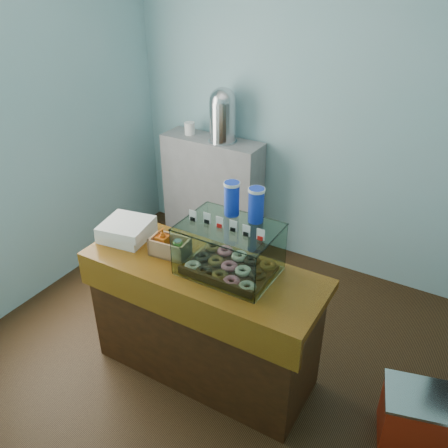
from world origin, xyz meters
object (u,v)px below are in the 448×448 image
Objects in this scene: counter at (204,320)px; coffee_urn at (223,114)px; red_cooler at (418,418)px; display_case at (232,246)px.

counter is 3.18× the size of coffee_urn.
red_cooler is (1.42, 0.16, -0.26)m from counter.
display_case is 1.78m from coffee_urn.
coffee_urn is (-0.77, 1.57, 0.91)m from counter.
coffee_urn is at bearing 116.32° from counter.
coffee_urn is at bearing 122.60° from display_case.
coffee_urn reaches higher than red_cooler.
counter is 1.97m from coffee_urn.
display_case is (0.17, 0.08, 0.61)m from counter.
coffee_urn is 2.86m from red_cooler.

